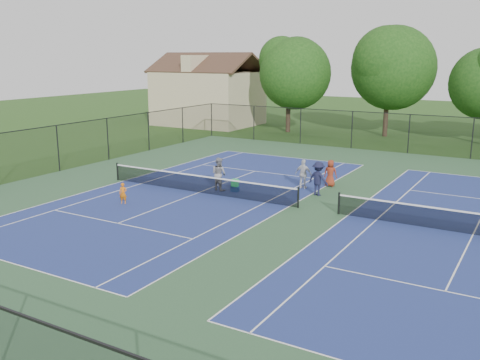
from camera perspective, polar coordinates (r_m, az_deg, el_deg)
The scene contains 15 objects.
ground at distance 26.24m, azimuth 8.30°, elevation -3.29°, with size 140.00×140.00×0.00m, color #234716.
court_pad at distance 26.24m, azimuth 8.30°, elevation -3.28°, with size 36.00×36.00×0.01m, color #2F5337.
tennis_court_left at distance 29.44m, azimuth -4.40°, elevation -1.17°, with size 12.00×23.83×1.07m.
tennis_court_right at distance 24.61m, azimuth 23.62°, elevation -5.18°, with size 12.00×23.83×1.07m.
perimeter_fence at distance 25.84m, azimuth 8.41°, elevation 0.12°, with size 36.08×36.08×3.02m.
tree_back_a at distance 52.40m, azimuth 5.25°, elevation 11.68°, with size 6.80×6.80×9.15m.
tree_back_b at distance 51.16m, azimuth 15.61°, elevation 11.85°, with size 7.60×7.60×10.03m.
clapboard_house at distance 58.35m, azimuth -3.40°, elevation 8.97°, with size 10.80×8.10×7.65m.
child_player at distance 27.74m, azimuth -12.36°, elevation -1.40°, with size 0.40×0.26×1.08m, color orange.
instructor at distance 29.76m, azimuth -2.26°, elevation 0.66°, with size 0.90×0.70×1.86m, color gray.
bystander_a at distance 30.31m, azimuth 6.79°, elevation 0.63°, with size 0.98×0.41×1.68m, color silver.
bystander_b at distance 28.91m, azimuth 8.35°, elevation 0.14°, with size 1.19×0.69×1.85m, color #171833.
bystander_c at distance 31.06m, azimuth 9.62°, elevation 0.72°, with size 0.76×0.49×1.55m, color maroon.
ball_crate at distance 29.55m, azimuth -0.55°, elevation -0.97°, with size 0.41×0.29×0.31m, color navy.
ball_hopper at distance 29.47m, azimuth -0.55°, elevation -0.30°, with size 0.34×0.28×0.41m, color green.
Camera 1 is at (9.33, -23.39, 7.40)m, focal length 40.00 mm.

